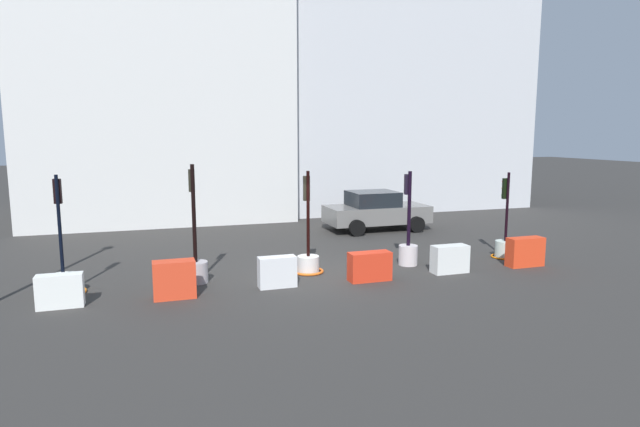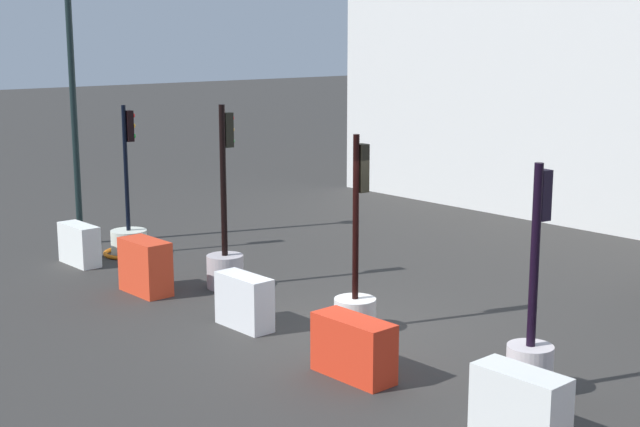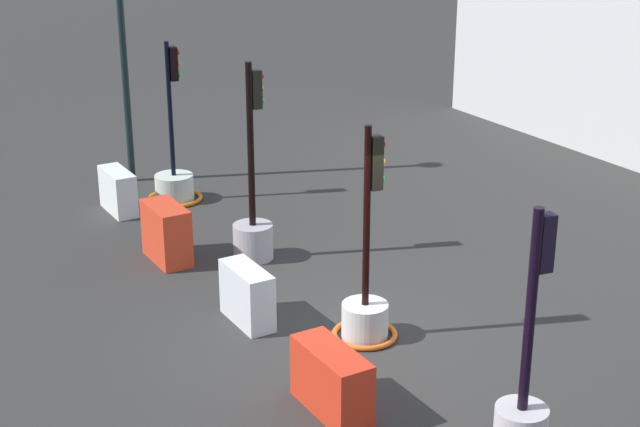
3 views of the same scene
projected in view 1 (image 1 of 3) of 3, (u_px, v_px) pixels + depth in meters
name	position (u px, v px, depth m)	size (l,w,h in m)	color
ground_plane	(312.00, 274.00, 14.86)	(120.00, 120.00, 0.00)	#32302E
traffic_light_0	(64.00, 279.00, 13.01)	(1.01, 1.01, 2.92)	silver
traffic_light_1	(195.00, 261.00, 13.97)	(0.63, 0.63, 3.12)	#AFA6AB
traffic_light_2	(308.00, 256.00, 15.01)	(0.87, 0.87, 2.87)	silver
traffic_light_3	(408.00, 245.00, 15.87)	(0.56, 0.56, 2.80)	silver
traffic_light_4	(505.00, 244.00, 16.84)	(0.85, 0.85, 2.70)	silver
construction_barrier_0	(60.00, 291.00, 12.00)	(0.99, 0.39, 0.76)	white
construction_barrier_1	(174.00, 279.00, 12.67)	(0.99, 0.48, 0.91)	red
construction_barrier_2	(277.00, 272.00, 13.59)	(0.97, 0.39, 0.79)	silver
construction_barrier_3	(370.00, 266.00, 14.19)	(1.14, 0.46, 0.77)	red
construction_barrier_4	(450.00, 259.00, 15.01)	(1.03, 0.45, 0.78)	silver
construction_barrier_5	(525.00, 252.00, 15.73)	(1.11, 0.42, 0.86)	red
car_grey_saloon	(376.00, 211.00, 21.61)	(4.13, 2.31, 1.58)	slate
building_main_facade	(158.00, 82.00, 25.33)	(11.72, 9.44, 12.60)	silver
building_corner_block	(389.00, 88.00, 28.95)	(13.62, 7.86, 12.58)	silver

